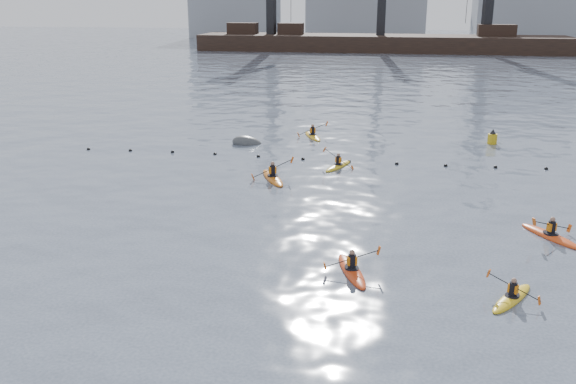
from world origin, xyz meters
name	(u,v)px	position (x,y,z in m)	size (l,w,h in m)	color
ground	(255,350)	(0.00, 0.00, 0.00)	(400.00, 400.00, 0.00)	#3D4859
float_line	(326,160)	(-0.50, 22.53, 0.03)	(33.24, 0.73, 0.24)	black
barge_pier	(379,41)	(-0.22, 110.00, 1.89)	(72.00, 19.30, 29.50)	black
skyline	(395,2)	(2.23, 150.27, 9.25)	(141.00, 28.00, 22.00)	gray
kayaker_0	(352,270)	(2.42, 5.90, 0.10)	(2.13, 3.28, 1.11)	#C13712
kayaker_1	(512,297)	(8.06, 4.64, 0.09)	(2.01, 2.74, 0.97)	yellow
kayaker_2	(273,177)	(-3.05, 17.72, 0.11)	(2.34, 3.61, 1.38)	#C56212
kayaker_3	(338,165)	(0.43, 21.02, 0.09)	(2.06, 3.10, 1.26)	gold
kayaker_4	(551,235)	(10.70, 10.97, 0.10)	(2.41, 3.16, 1.19)	#D84314
kayaker_5	(313,136)	(-2.32, 29.27, 0.11)	(2.24, 3.44, 1.28)	gold
mooring_buoy	(247,144)	(-6.63, 26.20, 0.00)	(2.19, 1.30, 1.10)	#404446
nav_buoy	(492,139)	(10.70, 29.29, 0.37)	(0.67, 0.67, 1.21)	gold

